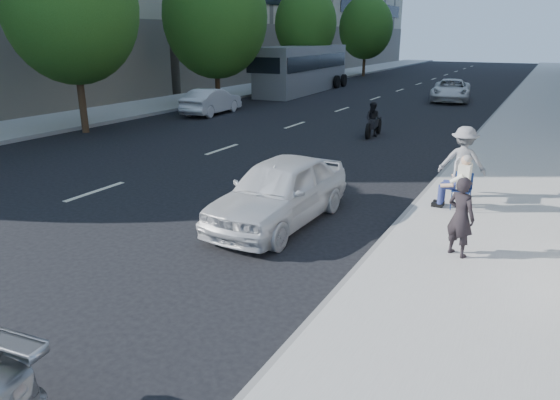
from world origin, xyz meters
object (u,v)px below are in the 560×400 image
Objects in this scene: white_sedan_mid at (212,101)px; white_sedan_far at (451,90)px; pedestrian_woman at (461,217)px; motorcycle at (373,121)px; white_sedan_near at (279,191)px; bus at (304,69)px; seated_protester at (458,179)px; jogger at (463,162)px.

white_sedan_mid is 0.83× the size of white_sedan_far.
motorcycle is (-5.28, 11.02, -0.26)m from pedestrian_woman.
bus reaches higher than white_sedan_near.
seated_protester is at bearing -86.95° from white_sedan_far.
white_sedan_far is 10.88m from bus.
seated_protester is 0.30× the size of white_sedan_near.
white_sedan_mid is at bearing 144.67° from seated_protester.
seated_protester is at bearing 140.48° from white_sedan_mid.
pedestrian_woman is at bearing -86.98° from white_sedan_far.
jogger reaches higher than white_sedan_near.
white_sedan_near is (-3.90, 0.27, -0.16)m from pedestrian_woman.
white_sedan_far is at bearing 100.77° from seated_protester.
jogger is 0.86× the size of motorcycle.
jogger is 0.36× the size of white_sedan_far.
seated_protester is 2.77m from pedestrian_woman.
white_sedan_near reaches higher than white_sedan_far.
white_sedan_near is 2.11× the size of motorcycle.
motorcycle reaches higher than white_sedan_far.
white_sedan_far reaches higher than white_sedan_mid.
bus reaches higher than motorcycle.
pedestrian_woman is at bearing -62.14° from bus.
jogger is 4.83m from white_sedan_near.
white_sedan_near is at bearing -144.13° from seated_protester.
jogger is (-0.09, 1.07, 0.16)m from seated_protester.
seated_protester is 1.08m from jogger.
bus reaches higher than white_sedan_mid.
bus is (-10.25, 14.47, 1.00)m from motorcycle.
pedestrian_woman is 0.30× the size of white_sedan_far.
white_sedan_mid is (-11.02, 12.67, -0.06)m from white_sedan_near.
white_sedan_near is at bearing -68.72° from bus.
pedestrian_woman is 0.73× the size of motorcycle.
white_sedan_far is at bearing -53.18° from pedestrian_woman.
seated_protester is 27.29m from bus.
pedestrian_woman is at bearing -2.72° from white_sedan_near.
white_sedan_mid is at bearing 161.17° from motorcycle.
seated_protester is at bearing 37.17° from white_sedan_near.
jogger is 26.35m from bus.
motorcycle is at bearing 98.66° from white_sedan_near.
jogger is 0.43× the size of white_sedan_mid.
seated_protester reaches higher than white_sedan_far.
white_sedan_near is at bearing 126.83° from white_sedan_mid.
white_sedan_near is at bearing 22.06° from pedestrian_woman.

